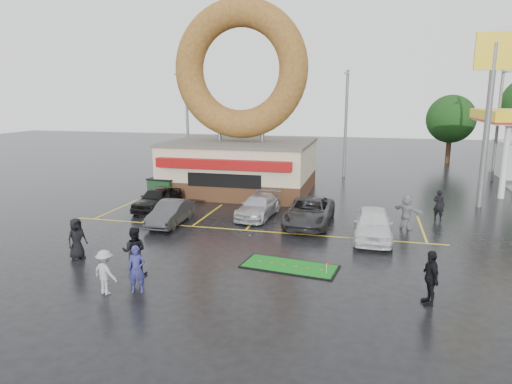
% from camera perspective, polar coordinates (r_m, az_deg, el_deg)
% --- Properties ---
extents(ground, '(120.00, 120.00, 0.00)m').
position_cam_1_polar(ground, '(20.89, -3.81, -7.40)').
color(ground, black).
rests_on(ground, ground).
extents(donut_shop, '(10.20, 8.70, 13.50)m').
position_cam_1_polar(donut_shop, '(33.08, -1.96, 7.72)').
color(donut_shop, '#472B19').
rests_on(donut_shop, ground).
extents(shell_sign, '(2.20, 0.36, 10.60)m').
position_cam_1_polar(shell_sign, '(31.49, 27.32, 11.51)').
color(shell_sign, slate).
rests_on(shell_sign, ground).
extents(streetlight_left, '(0.40, 2.21, 9.00)m').
position_cam_1_polar(streetlight_left, '(41.93, -8.62, 8.94)').
color(streetlight_left, slate).
rests_on(streetlight_left, ground).
extents(streetlight_mid, '(0.40, 2.21, 9.00)m').
position_cam_1_polar(streetlight_mid, '(39.76, 11.16, 8.68)').
color(streetlight_mid, slate).
rests_on(streetlight_mid, ground).
extents(streetlight_right, '(0.40, 2.21, 9.00)m').
position_cam_1_polar(streetlight_right, '(41.88, 28.01, 7.68)').
color(streetlight_right, slate).
rests_on(streetlight_right, ground).
extents(tree_far_d, '(4.90, 4.90, 7.00)m').
position_cam_1_polar(tree_far_d, '(51.39, 23.18, 8.38)').
color(tree_far_d, '#332114').
rests_on(tree_far_d, ground).
extents(car_black, '(1.92, 4.27, 1.42)m').
position_cam_1_polar(car_black, '(28.65, -12.22, -0.81)').
color(car_black, black).
rests_on(car_black, ground).
extents(car_dgrey, '(1.40, 3.93, 1.29)m').
position_cam_1_polar(car_dgrey, '(25.33, -10.60, -2.58)').
color(car_dgrey, '#333336').
rests_on(car_dgrey, ground).
extents(car_silver, '(2.14, 4.49, 1.26)m').
position_cam_1_polar(car_silver, '(26.44, 0.31, -1.78)').
color(car_silver, '#ACADB1').
rests_on(car_silver, ground).
extents(car_grey, '(2.48, 5.17, 1.42)m').
position_cam_1_polar(car_grey, '(25.09, 6.67, -2.44)').
color(car_grey, '#2C2C2E').
rests_on(car_grey, ground).
extents(car_white, '(1.88, 4.54, 1.54)m').
position_cam_1_polar(car_white, '(23.07, 14.40, -3.88)').
color(car_white, silver).
rests_on(car_white, ground).
extents(person_blue, '(0.73, 0.60, 1.73)m').
position_cam_1_polar(person_blue, '(16.99, -14.69, -9.33)').
color(person_blue, navy).
rests_on(person_blue, ground).
extents(person_blackjkt, '(1.11, 0.97, 1.95)m').
position_cam_1_polar(person_blackjkt, '(18.54, -14.98, -7.16)').
color(person_blackjkt, black).
rests_on(person_blackjkt, ground).
extents(person_hoodie, '(1.18, 0.89, 1.62)m').
position_cam_1_polar(person_hoodie, '(17.20, -18.33, -9.48)').
color(person_hoodie, '#9C9C9F').
rests_on(person_hoodie, ground).
extents(person_bystander, '(0.85, 1.02, 1.79)m').
position_cam_1_polar(person_bystander, '(21.17, -21.50, -5.43)').
color(person_bystander, black).
rests_on(person_bystander, ground).
extents(person_cameraman, '(0.72, 1.18, 1.88)m').
position_cam_1_polar(person_cameraman, '(16.64, 20.97, -9.94)').
color(person_cameraman, black).
rests_on(person_cameraman, ground).
extents(person_walker_near, '(1.68, 1.47, 1.84)m').
position_cam_1_polar(person_walker_near, '(25.37, 18.30, -2.32)').
color(person_walker_near, gray).
rests_on(person_walker_near, ground).
extents(person_walker_far, '(0.76, 0.67, 1.76)m').
position_cam_1_polar(person_walker_far, '(27.65, 21.88, -1.52)').
color(person_walker_far, black).
rests_on(person_walker_far, ground).
extents(dumpster, '(1.96, 1.46, 1.30)m').
position_cam_1_polar(dumpster, '(31.87, -11.51, 0.39)').
color(dumpster, '#183F1F').
rests_on(dumpster, ground).
extents(putting_green, '(4.10, 2.18, 0.49)m').
position_cam_1_polar(putting_green, '(19.07, 4.23, -9.24)').
color(putting_green, black).
rests_on(putting_green, ground).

